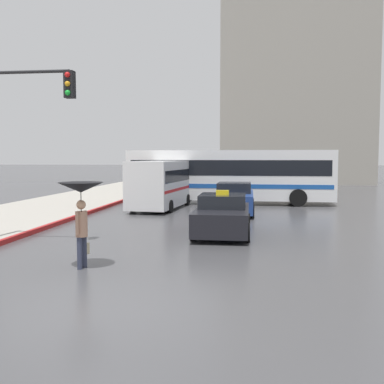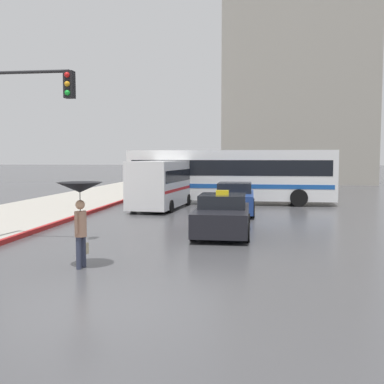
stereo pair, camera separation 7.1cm
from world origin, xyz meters
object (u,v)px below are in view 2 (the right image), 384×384
object	(u,v)px
city_bus	(230,174)
traffic_light	(20,120)
taxi	(222,216)
pedestrian_with_umbrella	(80,198)
ambulance_van	(162,182)
sedan_red	(235,199)

from	to	relation	value
city_bus	traffic_light	xyz separation A→B (m)	(-5.75, -13.23, 2.10)
taxi	pedestrian_with_umbrella	distance (m)	6.15
pedestrian_with_umbrella	taxi	bearing A→B (deg)	-20.02
city_bus	traffic_light	bearing A→B (deg)	157.53
city_bus	pedestrian_with_umbrella	xyz separation A→B (m)	(-2.83, -15.91, -0.01)
taxi	ambulance_van	size ratio (longest dim) A/B	0.67
taxi	traffic_light	world-z (taller)	traffic_light
sedan_red	traffic_light	bearing A→B (deg)	54.28
ambulance_van	city_bus	world-z (taller)	city_bus
traffic_light	pedestrian_with_umbrella	bearing A→B (deg)	-42.56
traffic_light	sedan_red	bearing A→B (deg)	54.28
taxi	pedestrian_with_umbrella	world-z (taller)	pedestrian_with_umbrella
sedan_red	traffic_light	distance (m)	11.04
ambulance_van	traffic_light	bearing A→B (deg)	82.99
ambulance_van	city_bus	bearing A→B (deg)	-132.13
city_bus	pedestrian_with_umbrella	distance (m)	16.16
sedan_red	ambulance_van	xyz separation A→B (m)	(-3.86, 1.55, 0.70)
taxi	city_bus	distance (m)	10.75
pedestrian_with_umbrella	traffic_light	world-z (taller)	traffic_light
taxi	traffic_light	bearing A→B (deg)	22.95
city_bus	ambulance_van	bearing A→B (deg)	133.00
sedan_red	pedestrian_with_umbrella	bearing A→B (deg)	73.84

